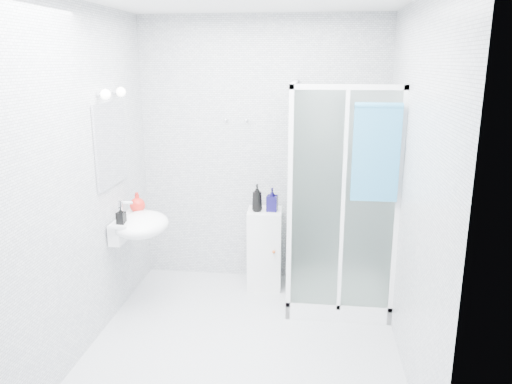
# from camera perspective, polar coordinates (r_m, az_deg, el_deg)

# --- Properties ---
(room) EXTENTS (2.40, 2.60, 2.60)m
(room) POSITION_cam_1_polar(r_m,az_deg,el_deg) (3.65, -1.43, 0.92)
(room) COLOR silver
(room) RESTS_ON ground
(shower_enclosure) EXTENTS (0.90, 0.95, 2.00)m
(shower_enclosure) POSITION_cam_1_polar(r_m,az_deg,el_deg) (4.61, 8.35, -7.39)
(shower_enclosure) COLOR white
(shower_enclosure) RESTS_ON ground
(wall_basin) EXTENTS (0.46, 0.56, 0.35)m
(wall_basin) POSITION_cam_1_polar(r_m,az_deg,el_deg) (4.45, -13.25, -3.68)
(wall_basin) COLOR white
(wall_basin) RESTS_ON ground
(mirror) EXTENTS (0.02, 0.60, 0.70)m
(mirror) POSITION_cam_1_polar(r_m,az_deg,el_deg) (4.36, -16.26, 5.28)
(mirror) COLOR white
(mirror) RESTS_ON room
(vanity_lights) EXTENTS (0.10, 0.40, 0.08)m
(vanity_lights) POSITION_cam_1_polar(r_m,az_deg,el_deg) (4.29, -16.05, 10.82)
(vanity_lights) COLOR silver
(vanity_lights) RESTS_ON room
(wall_hooks) EXTENTS (0.23, 0.06, 0.03)m
(wall_hooks) POSITION_cam_1_polar(r_m,az_deg,el_deg) (4.85, -2.28, 8.20)
(wall_hooks) COLOR silver
(wall_hooks) RESTS_ON room
(storage_cabinet) EXTENTS (0.34, 0.36, 0.79)m
(storage_cabinet) POSITION_cam_1_polar(r_m,az_deg,el_deg) (4.91, 0.98, -6.50)
(storage_cabinet) COLOR white
(storage_cabinet) RESTS_ON ground
(hand_towel) EXTENTS (0.36, 0.05, 0.77)m
(hand_towel) POSITION_cam_1_polar(r_m,az_deg,el_deg) (3.96, 13.57, 4.63)
(hand_towel) COLOR teal
(hand_towel) RESTS_ON shower_enclosure
(shampoo_bottle_a) EXTENTS (0.10, 0.10, 0.26)m
(shampoo_bottle_a) POSITION_cam_1_polar(r_m,az_deg,el_deg) (4.72, 0.12, -0.69)
(shampoo_bottle_a) COLOR black
(shampoo_bottle_a) RESTS_ON storage_cabinet
(shampoo_bottle_b) EXTENTS (0.11, 0.11, 0.22)m
(shampoo_bottle_b) POSITION_cam_1_polar(r_m,az_deg,el_deg) (4.73, 1.85, -0.88)
(shampoo_bottle_b) COLOR #100B42
(shampoo_bottle_b) RESTS_ON storage_cabinet
(soap_dispenser_orange) EXTENTS (0.17, 0.17, 0.18)m
(soap_dispenser_orange) POSITION_cam_1_polar(r_m,az_deg,el_deg) (4.58, -13.42, -1.13)
(soap_dispenser_orange) COLOR red
(soap_dispenser_orange) RESTS_ON wall_basin
(soap_dispenser_black) EXTENTS (0.07, 0.08, 0.15)m
(soap_dispenser_black) POSITION_cam_1_polar(r_m,az_deg,el_deg) (4.28, -15.17, -2.58)
(soap_dispenser_black) COLOR black
(soap_dispenser_black) RESTS_ON wall_basin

